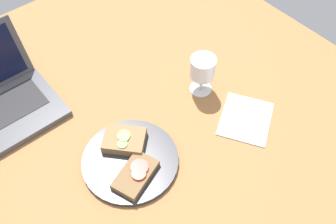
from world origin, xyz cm
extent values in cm
cube|color=#9E6B3D|center=(0.00, 0.00, 1.50)|extent=(140.00, 140.00, 3.00)
cylinder|color=#333338|center=(-7.89, -7.22, 3.67)|extent=(24.84, 24.84, 1.34)
cube|color=#937047|center=(-6.04, -2.35, 5.64)|extent=(13.00, 13.16, 2.59)
cylinder|color=#6BB74C|center=(-6.07, -2.52, 7.15)|extent=(2.76, 2.76, 0.43)
cylinder|color=#6BB74C|center=(-5.79, -1.98, 7.10)|extent=(3.48, 3.48, 0.34)
cylinder|color=#6BB74C|center=(-7.58, -3.87, 7.08)|extent=(2.61, 2.61, 0.30)
cube|color=brown|center=(-9.75, -12.10, 5.26)|extent=(13.45, 10.61, 1.82)
cylinder|color=red|center=(-9.29, -12.97, 6.49)|extent=(3.60, 3.60, 0.64)
cylinder|color=red|center=(-8.04, -11.64, 6.46)|extent=(4.43, 4.43, 0.59)
cylinder|color=white|center=(22.79, -0.64, 3.20)|extent=(6.54, 6.54, 0.40)
cylinder|color=white|center=(22.79, -0.64, 6.32)|extent=(1.07, 1.07, 5.83)
cylinder|color=white|center=(22.79, -0.64, 12.30)|extent=(7.27, 7.27, 6.14)
cylinder|color=white|center=(22.79, -0.64, 11.00)|extent=(6.68, 6.68, 3.53)
cube|color=white|center=(24.96, -16.89, 3.20)|extent=(20.28, 19.55, 0.40)
camera|label=1|loc=(-31.29, -50.51, 87.55)|focal=40.00mm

